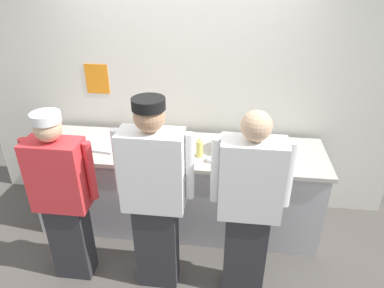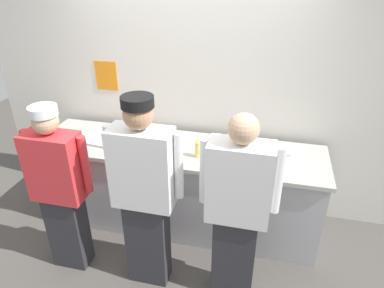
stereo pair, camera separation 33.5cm
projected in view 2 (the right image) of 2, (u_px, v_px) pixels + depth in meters
name	position (u px, v px, depth m)	size (l,w,h in m)	color
ground_plane	(169.00, 246.00, 3.53)	(9.00, 9.00, 0.00)	#514C47
wall_back	(190.00, 92.00, 3.68)	(4.51, 0.11, 2.64)	silver
prep_counter	(179.00, 186.00, 3.65)	(2.87, 0.76, 0.93)	#B2B2B7
chef_near_left	(60.00, 188.00, 2.96)	(0.58, 0.24, 1.59)	#2D2D33
chef_center	(144.00, 192.00, 2.77)	(0.62, 0.24, 1.74)	#2D2D33
chef_far_right	(237.00, 209.00, 2.65)	(0.61, 0.24, 1.68)	#2D2D33
plate_stack_front	(261.00, 149.00, 3.32)	(0.23, 0.23, 0.07)	white
plate_stack_rear	(168.00, 145.00, 3.42)	(0.21, 0.21, 0.06)	white
mixing_bowl_steel	(229.00, 147.00, 3.31)	(0.32, 0.32, 0.12)	#B7BABF
sheet_tray	(101.00, 139.00, 3.56)	(0.43, 0.30, 0.02)	#B7BABF
squeeze_bottle_primary	(198.00, 148.00, 3.23)	(0.06, 0.06, 0.19)	#E5E066
ramekin_green_sauce	(70.00, 133.00, 3.66)	(0.10, 0.10, 0.04)	white
ramekin_red_sauce	(208.00, 161.00, 3.17)	(0.08, 0.08, 0.04)	white
ramekin_yellow_sauce	(290.00, 153.00, 3.29)	(0.09, 0.09, 0.04)	white
ramekin_orange_sauce	(270.00, 168.00, 3.05)	(0.08, 0.08, 0.04)	white
deli_cup	(141.00, 130.00, 3.68)	(0.09, 0.09, 0.10)	white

